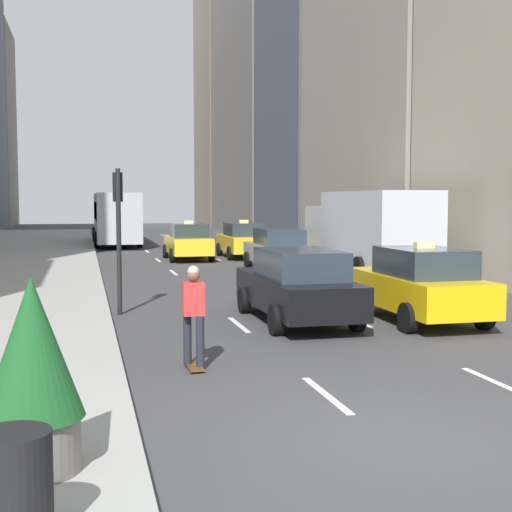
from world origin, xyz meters
name	(u,v)px	position (x,y,z in m)	size (l,w,h in m)	color
ground_plane	(398,439)	(0.00, 0.00, 0.00)	(160.00, 160.00, 0.00)	#3D3D3F
sidewalk_left	(8,260)	(-7.00, 27.00, 0.07)	(8.00, 66.00, 0.15)	#9E9E99
lane_markings	(229,264)	(2.60, 23.00, 0.01)	(5.72, 56.00, 0.01)	white
building_row_right	(311,8)	(12.00, 40.39, 16.04)	(6.00, 72.88, 37.47)	#A89E89
taxi_lead	(243,240)	(4.00, 26.41, 0.88)	(2.02, 4.40, 1.87)	yellow
taxi_second	(188,241)	(1.20, 25.77, 0.88)	(2.02, 4.40, 1.87)	yellow
taxi_third	(420,284)	(4.00, 7.47, 0.88)	(2.02, 4.40, 1.87)	yellow
sedan_black_near	(297,285)	(1.20, 8.05, 0.87)	(2.02, 4.91, 1.70)	black
sedan_silver_behind	(278,249)	(4.00, 19.94, 0.86)	(2.02, 4.46, 1.70)	#9EA0A5
city_bus	(115,217)	(-1.61, 38.38, 1.79)	(2.80, 11.61, 3.25)	#B7BCC1
box_truck	(367,230)	(6.80, 17.39, 1.71)	(2.58, 8.40, 3.15)	silver
skateboarder	(194,312)	(-1.82, 4.08, 0.96)	(0.36, 0.80, 1.75)	brown
trash_can	(14,489)	(-4.15, -1.99, 0.60)	(0.60, 0.60, 0.90)	black
planter_with_shrub	(33,372)	(-4.10, -0.45, 1.15)	(1.00, 1.00, 1.95)	slate
traffic_light_pole	(118,217)	(-2.75, 10.22, 2.41)	(0.24, 0.42, 3.60)	black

